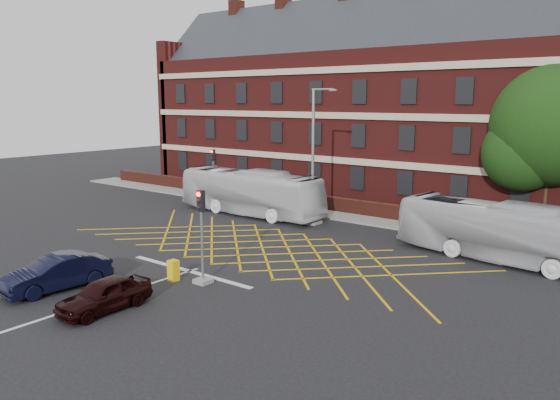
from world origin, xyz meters
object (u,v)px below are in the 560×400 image
Objects in this scene: car_maroon at (104,294)px; direction_signs at (221,183)px; utility_cabinet at (173,270)px; deciduous_tree at (551,134)px; bus_right at (503,232)px; traffic_light_far at (214,180)px; street_lamp at (313,179)px; bus_left at (250,192)px; traffic_light_near at (202,246)px; car_navy at (57,273)px.

direction_signs is at bearing 123.05° from car_maroon.
deciduous_tree is at bearing 62.80° from utility_cabinet.
bus_right reaches higher than utility_cabinet.
bus_right is 9.91m from deciduous_tree.
traffic_light_far reaches higher than utility_cabinet.
utility_cabinet is at bearing -83.12° from street_lamp.
bus_left is 5.51m from street_lamp.
direction_signs is (-23.97, -4.74, -4.71)m from deciduous_tree.
bus_right is 5.01× the size of direction_signs.
street_lamp reaches higher than bus_left.
traffic_light_near is (-9.61, -11.93, 0.23)m from bus_right.
bus_left is at bearing 123.01° from traffic_light_near.
car_navy is at bearing 146.92° from bus_right.
car_maroon is 3.95× the size of utility_cabinet.
utility_cabinet is at bearing -51.87° from direction_signs.
bus_right is 1.23× the size of street_lamp.
car_maroon is 0.90× the size of traffic_light_near.
bus_right is 16.64m from utility_cabinet.
traffic_light_near reaches higher than car_navy.
deciduous_tree is 4.73× the size of direction_signs.
street_lamp reaches higher than utility_cabinet.
traffic_light_near reaches higher than direction_signs.
street_lamp is at bearing -148.62° from deciduous_tree.
bus_left is 1.31× the size of street_lamp.
traffic_light_near is 20.35m from traffic_light_far.
car_maroon is 24.76m from direction_signs.
car_maroon is at bearing -82.70° from street_lamp.
bus_right is at bearing -5.05° from street_lamp.
car_maroon is at bearing -56.56° from direction_signs.
traffic_light_near is at bearing -77.24° from street_lamp.
bus_right is 23.79m from traffic_light_far.
bus_right is 12.70m from street_lamp.
traffic_light_far reaches higher than direction_signs.
direction_signs reaches higher than utility_cabinet.
street_lamp is at bearing 96.91° from car_maroon.
deciduous_tree is 1.17× the size of street_lamp.
traffic_light_far is (-13.33, 19.44, 1.11)m from car_maroon.
street_lamp is at bearing -14.53° from direction_signs.
bus_right is 21.63m from car_navy.
bus_right is 19.55m from car_maroon.
deciduous_tree is at bearing 11.19° from direction_signs.
deciduous_tree reaches higher than car_maroon.
bus_left is 15.07m from utility_cabinet.
utility_cabinet is at bearing 98.32° from car_maroon.
car_maroon is 0.90× the size of traffic_light_far.
street_lamp is at bearing -8.88° from traffic_light_far.
deciduous_tree reaches higher than bus_right.
direction_signs is (-23.93, 4.06, -0.16)m from bus_right.
bus_left is 1.13× the size of deciduous_tree.
traffic_light_far reaches higher than car_maroon.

